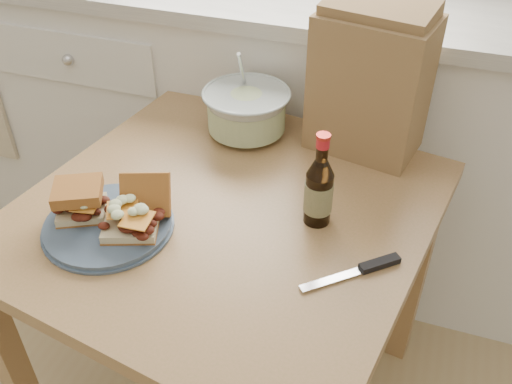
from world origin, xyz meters
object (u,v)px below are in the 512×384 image
(beer_bottle, at_px, (319,190))
(plate, at_px, (108,225))
(dining_table, at_px, (226,242))
(coleslaw_bowl, at_px, (247,113))
(paper_bag, at_px, (370,85))

(beer_bottle, bearing_deg, plate, -151.69)
(dining_table, xyz_separation_m, beer_bottle, (0.20, 0.02, 0.18))
(dining_table, bearing_deg, coleslaw_bowl, 110.69)
(coleslaw_bowl, bearing_deg, beer_bottle, -47.60)
(plate, height_order, paper_bag, paper_bag)
(plate, xyz_separation_m, coleslaw_bowl, (0.14, 0.44, 0.05))
(beer_bottle, bearing_deg, dining_table, -167.45)
(dining_table, height_order, coleslaw_bowl, coleslaw_bowl)
(plate, relative_size, paper_bag, 0.79)
(dining_table, height_order, beer_bottle, beer_bottle)
(beer_bottle, relative_size, paper_bag, 0.64)
(paper_bag, bearing_deg, plate, -121.01)
(dining_table, xyz_separation_m, plate, (-0.20, -0.14, 0.11))
(coleslaw_bowl, bearing_deg, paper_bag, 6.81)
(dining_table, bearing_deg, paper_bag, 65.04)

